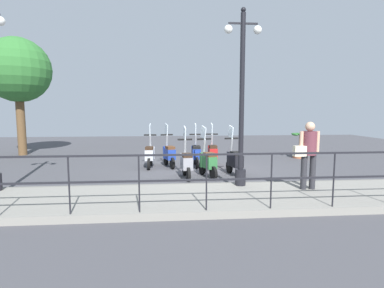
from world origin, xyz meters
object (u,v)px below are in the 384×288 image
lamp_post_near (242,109)px  pedestrian_with_bag (308,150)px  scooter_far_1 (196,153)px  scooter_far_0 (213,153)px  scooter_near_0 (235,160)px  scooter_near_1 (208,161)px  potted_palm (300,148)px  scooter_far_3 (150,154)px  scooter_near_2 (186,162)px  tree_large (18,71)px  scooter_far_2 (169,154)px

lamp_post_near → pedestrian_with_bag: 1.83m
scooter_far_1 → lamp_post_near: bearing=-166.2°
scooter_far_0 → scooter_far_1: (-0.07, 0.61, 0.00)m
scooter_near_0 → scooter_far_1: same height
pedestrian_with_bag → scooter_near_1: pedestrian_with_bag is taller
scooter_far_1 → potted_palm: bearing=-70.4°
scooter_far_1 → scooter_far_3: (-0.11, 1.64, 0.00)m
scooter_near_2 → scooter_far_1: size_ratio=1.00×
scooter_near_2 → potted_palm: bearing=-60.5°
scooter_far_3 → scooter_far_0: bearing=-83.5°
tree_large → potted_palm: 12.67m
lamp_post_near → scooter_near_0: 2.35m
tree_large → lamp_post_near: bearing=-129.5°
tree_large → scooter_near_1: bearing=-124.1°
pedestrian_with_bag → scooter_near_1: 3.02m
tree_large → scooter_near_0: 10.45m
scooter_far_1 → scooter_far_2: size_ratio=1.00×
tree_large → scooter_far_2: size_ratio=3.36×
scooter_near_1 → pedestrian_with_bag: bearing=-152.1°
scooter_far_2 → potted_palm: bearing=-89.4°
tree_large → scooter_far_0: (-3.35, -8.13, -3.25)m
scooter_near_2 → pedestrian_with_bag: bearing=-131.3°
lamp_post_near → tree_large: 10.86m
lamp_post_near → scooter_far_0: bearing=2.6°
pedestrian_with_bag → tree_large: 12.49m
tree_large → scooter_near_1: 9.84m
scooter_far_3 → lamp_post_near: bearing=-141.9°
scooter_near_0 → scooter_far_0: 1.76m
tree_large → scooter_near_2: tree_large is taller
potted_palm → scooter_near_0: (-3.16, 3.54, 0.04)m
pedestrian_with_bag → tree_large: tree_large is taller
potted_palm → scooter_near_0: 4.75m
potted_palm → scooter_far_1: (-1.52, 4.56, 0.04)m
scooter_near_2 → scooter_far_3: (1.77, 1.16, 0.00)m
tree_large → scooter_far_0: 9.37m
scooter_far_0 → scooter_far_3: same height
scooter_near_2 → scooter_far_2: bearing=10.5°
scooter_near_1 → scooter_far_3: same height
scooter_far_0 → scooter_far_1: bearing=99.0°
lamp_post_near → scooter_near_0: (1.75, -0.26, -1.55)m
scooter_far_1 → scooter_near_1: bearing=-173.3°
pedestrian_with_bag → potted_palm: pedestrian_with_bag is taller
scooter_far_1 → scooter_far_2: (-0.05, 0.97, 0.00)m
lamp_post_near → potted_palm: size_ratio=4.01×
scooter_far_2 → scooter_far_3: same height
pedestrian_with_bag → potted_palm: 5.94m
tree_large → scooter_far_0: size_ratio=3.36×
scooter_near_0 → scooter_near_1: 0.86m
potted_palm → scooter_near_2: 6.08m
pedestrian_with_bag → lamp_post_near: bearing=68.2°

